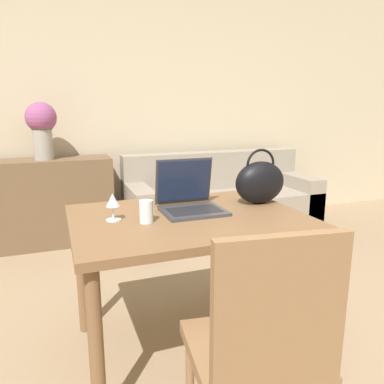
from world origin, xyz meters
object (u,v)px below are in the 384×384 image
Objects in this scene: chair at (261,344)px; laptop at (189,197)px; wine_glass at (113,202)px; handbag at (260,182)px; couch at (221,204)px; drinking_glass at (146,212)px; flower_vase at (42,125)px.

chair is 0.92m from laptop.
handbag is (0.83, 0.05, 0.03)m from wine_glass.
laptop is at bearing -120.24° from couch.
couch is 2.25m from drinking_glass.
couch is at bearing 55.60° from drinking_glass.
drinking_glass is at bearing -168.97° from handbag.
wine_glass is 0.26× the size of flower_vase.
drinking_glass is 2.06m from flower_vase.
flower_vase is at bearing 103.33° from drinking_glass.
laptop is 0.42m from wine_glass.
couch is at bearing 51.25° from wine_glass.
drinking_glass is (-0.27, -0.15, -0.02)m from laptop.
handbag is at bearing -1.77° from laptop.
drinking_glass is at bearing -124.40° from couch.
handbag is 2.20m from flower_vase.
chair is 8.76× the size of drinking_glass.
wine_glass is 1.94m from flower_vase.
laptop is at bearing -68.04° from flower_vase.
couch is 2.27m from wine_glass.
laptop reaches higher than wine_glass.
couch is at bearing 75.28° from chair.
handbag is (0.48, 0.85, 0.36)m from chair.
chair is at bearing -66.12° from wine_glass.
drinking_glass is (-0.21, 0.71, 0.29)m from chair.
chair reaches higher than wine_glass.
laptop reaches higher than chair.
couch is 1.85m from handbag.
flower_vase is at bearing 122.15° from handbag.
drinking_glass is 0.17m from wine_glass.
wine_glass is (-0.41, -0.06, 0.02)m from laptop.
couch is (1.02, 2.52, -0.23)m from chair.
couch is 6.39× the size of handbag.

